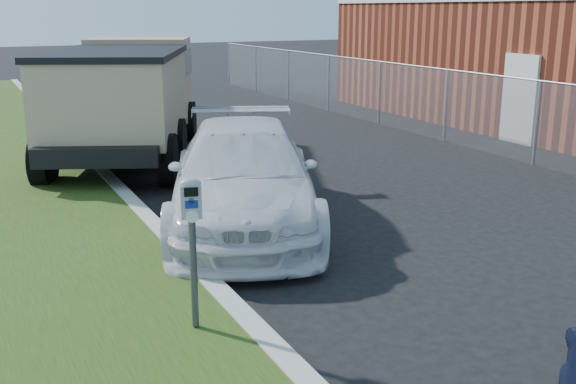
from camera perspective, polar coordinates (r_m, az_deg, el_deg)
name	(u,v)px	position (r m, az deg, el deg)	size (l,w,h in m)	color
ground	(421,273)	(8.81, 11.19, -6.77)	(120.00, 120.00, 0.00)	black
chainlink_fence	(447,91)	(17.51, 13.31, 8.28)	(0.06, 30.06, 30.00)	slate
parking_meter	(192,221)	(6.63, -8.16, -2.41)	(0.24, 0.19, 1.55)	#3F4247
white_wagon	(242,174)	(10.48, -3.88, 1.49)	(2.17, 5.33, 1.55)	silver
dump_truck	(127,93)	(15.53, -13.46, 8.11)	(4.75, 6.95, 2.57)	black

